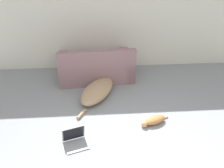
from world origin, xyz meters
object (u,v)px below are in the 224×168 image
(dog, at_px, (99,89))
(cat, at_px, (154,120))
(laptop_open, at_px, (75,139))
(couch, at_px, (96,68))

(dog, xyz_separation_m, cat, (0.94, -1.04, -0.07))
(cat, relative_size, laptop_open, 1.28)
(laptop_open, bearing_deg, couch, 62.21)
(dog, relative_size, laptop_open, 3.56)
(dog, xyz_separation_m, laptop_open, (-0.41, -1.45, -0.05))
(dog, distance_m, cat, 1.40)
(couch, relative_size, cat, 3.14)
(couch, xyz_separation_m, cat, (0.97, -1.84, -0.21))
(couch, distance_m, laptop_open, 2.29)
(couch, height_order, cat, couch)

